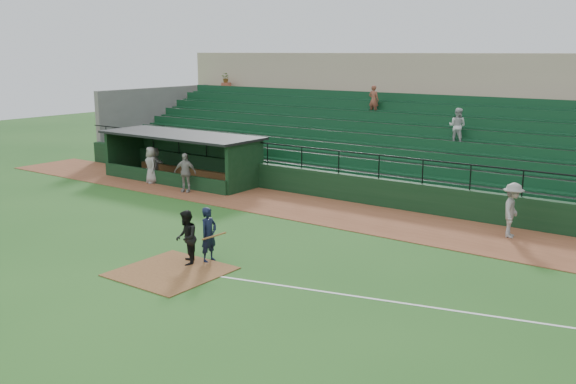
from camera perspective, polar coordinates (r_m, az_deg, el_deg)
The scene contains 12 objects.
ground at distance 20.35m, azimuth -8.36°, elevation -6.32°, with size 90.00×90.00×0.00m, color #23541B.
warning_track at distance 26.40m, azimuth 3.84°, elevation -1.80°, with size 40.00×4.00×0.03m, color brown.
home_plate_dirt at distance 19.69m, azimuth -10.41°, elevation -7.00°, with size 3.00×3.00×0.03m, color brown.
foul_line at distance 17.17m, azimuth 14.50°, elevation -10.20°, with size 18.00×0.09×0.01m, color white.
stadium_structure at distance 33.33m, azimuth 11.72°, elevation 4.96°, with size 38.00×13.08×6.40m.
dugout at distance 33.34m, azimuth -8.99°, elevation 3.38°, with size 8.90×3.20×2.42m.
batter_at_plate at distance 20.20m, azimuth -7.08°, elevation -3.80°, with size 1.01×0.69×1.76m.
umpire at distance 20.05m, azimuth -9.07°, elevation -4.05°, with size 0.84×0.65×1.72m, color black.
runner at distance 23.91m, azimuth 19.40°, elevation -1.54°, with size 1.27×0.73×1.96m, color gray.
dugout_player_a at distance 30.29m, azimuth -9.17°, elevation 1.73°, with size 1.08×0.45×1.84m, color #9E9993.
dugout_player_b at distance 32.64m, azimuth -12.11°, elevation 2.38°, with size 0.89×0.58×1.83m, color #9F9994.
dugout_player_c at distance 34.17m, azimuth -11.75°, elevation 2.61°, with size 1.45×0.46×1.57m, color #9F9A95.
Camera 1 is at (13.59, -13.68, 6.50)m, focal length 39.84 mm.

